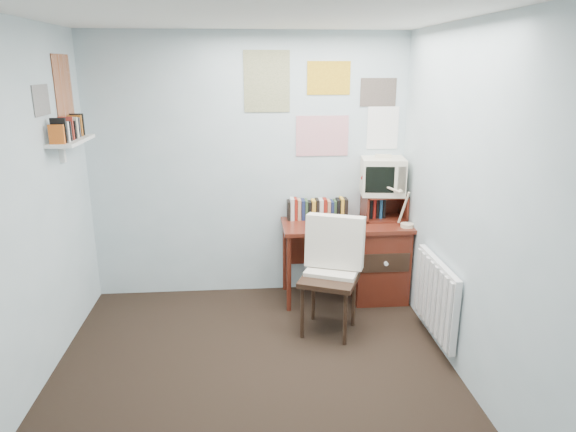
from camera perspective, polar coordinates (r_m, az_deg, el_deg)
name	(u,v)px	position (r m, az deg, el deg)	size (l,w,h in m)	color
ground	(255,393)	(3.78, -3.64, -19.08)	(3.50, 3.50, 0.00)	black
back_wall	(249,168)	(4.92, -4.37, 5.32)	(3.00, 0.02, 2.50)	silver
left_wall	(3,228)	(3.54, -29.10, -1.17)	(0.02, 3.50, 2.50)	silver
right_wall	(483,216)	(3.57, 20.82, -0.02)	(0.02, 3.50, 2.50)	silver
ceiling	(247,8)	(3.10, -4.54, 22.05)	(3.00, 3.50, 0.02)	white
desk	(372,258)	(5.04, 9.35, -4.58)	(1.20, 0.55, 0.76)	#5C2115
desk_chair	(329,280)	(4.32, 4.59, -7.06)	(0.49, 0.47, 0.96)	black
desk_lamp	(408,204)	(4.79, 13.24, 1.28)	(0.30, 0.26, 0.44)	red
tv_riser	(384,207)	(5.03, 10.61, 1.04)	(0.40, 0.30, 0.25)	#5C2115
crt_tv	(382,174)	(4.97, 10.44, 4.60)	(0.40, 0.37, 0.38)	beige
book_row	(318,208)	(4.97, 3.37, 0.94)	(0.60, 0.14, 0.22)	#5C2115
radiator	(436,297)	(4.31, 16.12, -8.60)	(0.09, 0.80, 0.60)	white
wall_shelf	(71,141)	(4.44, -22.95, 7.70)	(0.20, 0.62, 0.24)	white
posters_back	(323,104)	(4.89, 3.90, 12.35)	(1.20, 0.01, 0.90)	white
posters_left	(53,91)	(4.43, -24.69, 12.47)	(0.01, 0.70, 0.60)	white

